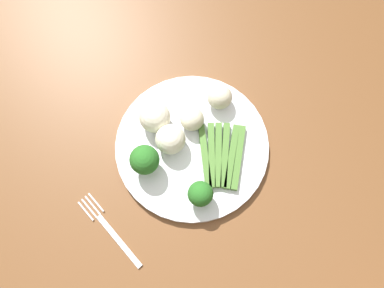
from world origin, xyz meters
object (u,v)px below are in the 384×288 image
Objects in this scene: cauliflower_front_left at (155,117)px; asparagus_bundle at (222,156)px; plate at (192,146)px; broccoli_outer_edge at (145,160)px; fork at (110,230)px; cauliflower_back_right at (192,119)px; cauliflower_right at (220,97)px; cauliflower_back at (170,139)px; dining_table at (151,155)px; broccoli_near_center at (200,194)px.

asparagus_bundle is at bearing -62.23° from cauliflower_front_left.
broccoli_outer_edge is (-0.09, 0.01, 0.05)m from plate.
cauliflower_back_right is at bearing -78.38° from fork.
fork is (-0.30, -0.10, -0.04)m from cauliflower_right.
cauliflower_back is (0.06, 0.01, -0.01)m from broccoli_outer_edge.
plate is (0.07, -0.06, 0.10)m from dining_table.
broccoli_near_center reaches higher than cauliflower_right.
broccoli_outer_edge is 1.17× the size of cauliflower_back.
plate reaches higher than dining_table.
asparagus_bundle is at bearing -46.65° from dining_table.
broccoli_near_center is at bearing -117.71° from cauliflower_back_right.
cauliflower_front_left is (0.04, 0.02, 0.14)m from dining_table.
fork is at bearing 126.93° from asparagus_bundle.
cauliflower_back is (-0.06, -0.01, 0.01)m from cauliflower_back_right.
broccoli_outer_edge is at bearing 172.17° from plate.
dining_table is 24.96× the size of cauliflower_front_left.
dining_table is 0.15m from broccoli_outer_edge.
broccoli_near_center is 0.12m from cauliflower_back.
cauliflower_front_left is at bearing 46.62° from broccoli_outer_edge.
fork is (-0.21, -0.05, -0.01)m from plate.
cauliflower_back reaches higher than cauliflower_back_right.
cauliflower_front_left is at bearing 64.67° from asparagus_bundle.
cauliflower_front_left reaches higher than asparagus_bundle.
plate is 0.11m from cauliflower_right.
cauliflower_right is at bearing 9.75° from cauliflower_back.
asparagus_bundle is 2.58× the size of broccoli_near_center.
plate is at bearing -154.42° from cauliflower_right.
cauliflower_front_left is at bearing 25.92° from dining_table.
broccoli_near_center and cauliflower_back have the same top height.
cauliflower_back is at bearing 84.48° from broccoli_near_center.
cauliflower_back is (-0.13, -0.02, 0.00)m from cauliflower_right.
cauliflower_back_right reaches higher than plate.
cauliflower_front_left reaches higher than cauliflower_back.
cauliflower_back reaches higher than cauliflower_right.
cauliflower_right is at bearing 25.58° from plate.
asparagus_bundle is (0.10, -0.11, 0.11)m from dining_table.
cauliflower_front_left reaches higher than broccoli_near_center.
cauliflower_right is (0.13, -0.03, -0.01)m from cauliflower_front_left.
dining_table is 0.14m from cauliflower_front_left.
cauliflower_right reaches higher than fork.
cauliflower_front_left is 0.36× the size of fork.
plate is 1.77× the size of fork.
cauliflower_right is at bearing 6.72° from cauliflower_back_right.
cauliflower_right is (0.09, 0.04, 0.03)m from plate.
plate is 6.12× the size of cauliflower_right.
broccoli_outer_edge is (-0.02, -0.05, 0.14)m from dining_table.
cauliflower_right is 0.32m from fork.
fork is (-0.18, -0.07, -0.04)m from cauliflower_back.
fork is (-0.18, -0.13, -0.04)m from cauliflower_front_left.
broccoli_near_center is 0.19m from cauliflower_right.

